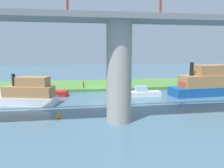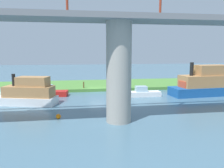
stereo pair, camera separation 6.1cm
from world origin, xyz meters
The scene contains 12 objects.
ground_plane centered at (0.00, 0.00, 0.00)m, with size 160.00×160.00×0.00m, color #476B7F.
grassy_bank centered at (0.00, -6.00, 0.25)m, with size 80.00×12.00×0.50m, color #4C8438.
bridge_pylon centered at (-0.52, 16.41, 4.74)m, with size 2.38×2.38×9.49m, color #9E998E.
bridge_span centered at (-0.52, 16.39, 9.98)m, with size 65.60×4.30×3.25m.
person_on_bank centered at (-2.35, -3.03, 1.20)m, with size 0.51×0.51×1.39m.
mooring_post centered at (2.24, -1.25, 1.04)m, with size 0.20×0.20×1.08m, color brown.
motorboat_white centered at (-16.09, 5.58, 1.89)m, with size 10.23×4.08×5.11m.
riverboat_paddlewheel centered at (9.59, 7.72, 1.46)m, with size 8.09×4.48×3.93m.
pontoon_yellow centered at (-6.64, 4.88, 0.55)m, with size 4.69×1.76×1.55m.
houseboat_blue centered at (13.25, 2.15, 0.54)m, with size 4.68×2.14×1.51m.
skiff_small centered at (7.53, 2.47, 0.60)m, with size 5.27×2.45×1.69m.
marker_buoy centered at (5.33, 14.61, 0.25)m, with size 0.50×0.50×0.50m, color orange.
Camera 1 is at (3.48, 36.96, 6.76)m, focal length 35.78 mm.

